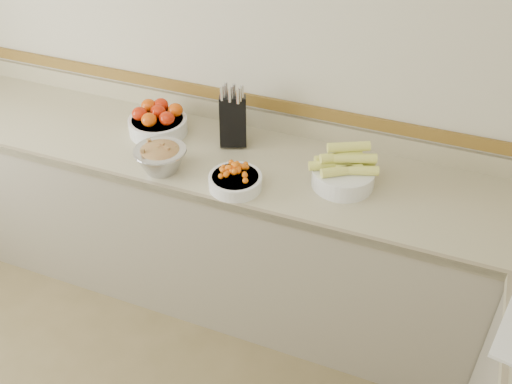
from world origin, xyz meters
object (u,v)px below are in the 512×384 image
at_px(corn_bowl, 344,172).
at_px(rhubarb_bowl, 161,157).
at_px(knife_block, 233,120).
at_px(cherry_tomato_bowl, 235,179).
at_px(tomato_bowl, 158,121).

xyz_separation_m(corn_bowl, rhubarb_bowl, (-0.80, -0.20, 0.00)).
relative_size(knife_block, rhubarb_bowl, 1.28).
bearing_deg(cherry_tomato_bowl, corn_bowl, 24.28).
bearing_deg(tomato_bowl, rhubarb_bowl, -58.16).
distance_m(tomato_bowl, rhubarb_bowl, 0.34).
relative_size(corn_bowl, rhubarb_bowl, 1.26).
bearing_deg(tomato_bowl, knife_block, 7.92).
bearing_deg(knife_block, cherry_tomato_bowl, -65.19).
distance_m(corn_bowl, rhubarb_bowl, 0.83).
bearing_deg(cherry_tomato_bowl, knife_block, 114.81).
relative_size(tomato_bowl, rhubarb_bowl, 1.22).
bearing_deg(tomato_bowl, cherry_tomato_bowl, -27.68).
bearing_deg(tomato_bowl, corn_bowl, -5.32).
distance_m(cherry_tomato_bowl, corn_bowl, 0.48).
xyz_separation_m(knife_block, tomato_bowl, (-0.39, -0.05, -0.06)).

